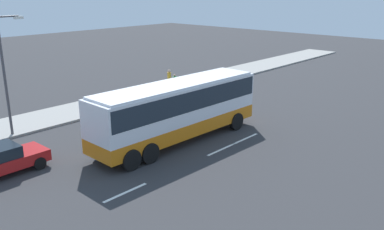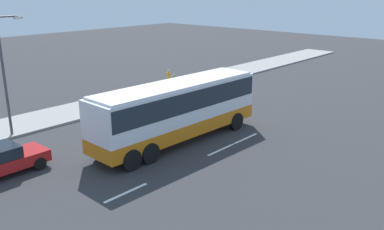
% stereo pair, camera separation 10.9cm
% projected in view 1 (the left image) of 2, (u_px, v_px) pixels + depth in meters
% --- Properties ---
extents(ground_plane, '(120.00, 120.00, 0.00)m').
position_uv_depth(ground_plane, '(168.00, 144.00, 23.79)').
color(ground_plane, '#333335').
extents(sidewalk_curb, '(80.00, 4.00, 0.15)m').
position_uv_depth(sidewalk_curb, '(76.00, 111.00, 29.89)').
color(sidewalk_curb, gray).
rests_on(sidewalk_curb, ground_plane).
extents(lane_centreline, '(23.68, 0.16, 0.01)m').
position_uv_depth(lane_centreline, '(115.00, 197.00, 17.80)').
color(lane_centreline, white).
rests_on(lane_centreline, ground_plane).
extents(coach_bus, '(11.30, 2.93, 3.52)m').
position_uv_depth(coach_bus, '(178.00, 106.00, 23.63)').
color(coach_bus, orange).
rests_on(coach_bus, ground_plane).
extents(pedestrian_near_curb, '(0.32, 0.32, 1.54)m').
position_uv_depth(pedestrian_near_curb, '(175.00, 82.00, 34.88)').
color(pedestrian_near_curb, black).
rests_on(pedestrian_near_curb, sidewalk_curb).
extents(pedestrian_at_crossing, '(0.32, 0.32, 1.75)m').
position_uv_depth(pedestrian_at_crossing, '(169.00, 78.00, 35.63)').
color(pedestrian_at_crossing, '#38334C').
rests_on(pedestrian_at_crossing, sidewalk_curb).
extents(street_lamp, '(1.59, 0.24, 7.11)m').
position_uv_depth(street_lamp, '(6.00, 68.00, 23.95)').
color(street_lamp, '#47474C').
rests_on(street_lamp, sidewalk_curb).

